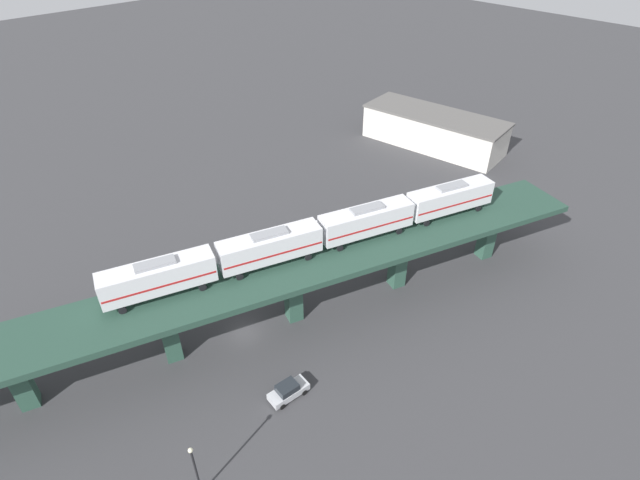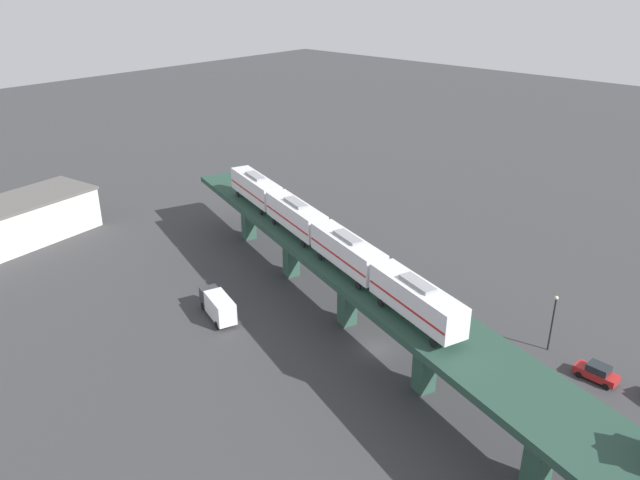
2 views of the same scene
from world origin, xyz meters
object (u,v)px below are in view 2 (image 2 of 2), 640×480
(street_car_red, at_px, (597,372))
(street_car_silver, at_px, (443,313))
(delivery_truck, at_px, (218,305))
(warehouse_building, at_px, (4,226))
(street_lamp, at_px, (553,318))
(subway_train, at_px, (320,232))

(street_car_red, distance_m, street_car_silver, 18.55)
(delivery_truck, relative_size, warehouse_building, 0.25)
(street_car_red, relative_size, delivery_truck, 0.60)
(delivery_truck, bearing_deg, street_car_silver, -49.04)
(street_car_red, height_order, street_lamp, street_lamp)
(delivery_truck, bearing_deg, subway_train, -40.08)
(street_car_silver, relative_size, delivery_truck, 0.60)
(street_lamp, bearing_deg, delivery_truck, 121.68)
(street_car_red, distance_m, warehouse_building, 85.14)
(subway_train, bearing_deg, street_lamp, -66.67)
(warehouse_building, bearing_deg, delivery_truck, -78.71)
(subway_train, xyz_separation_m, delivery_truck, (-9.74, 8.20, -9.06))
(street_car_red, relative_size, warehouse_building, 0.15)
(street_car_silver, bearing_deg, street_car_red, -89.09)
(street_car_red, bearing_deg, subway_train, 105.64)
(subway_train, height_order, delivery_truck, subway_train)
(street_lamp, bearing_deg, subway_train, 113.33)
(warehouse_building, bearing_deg, street_car_red, -71.68)
(delivery_truck, bearing_deg, street_lamp, -58.32)
(delivery_truck, relative_size, street_lamp, 1.09)
(street_car_silver, height_order, street_lamp, street_lamp)
(street_lamp, relative_size, warehouse_building, 0.23)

